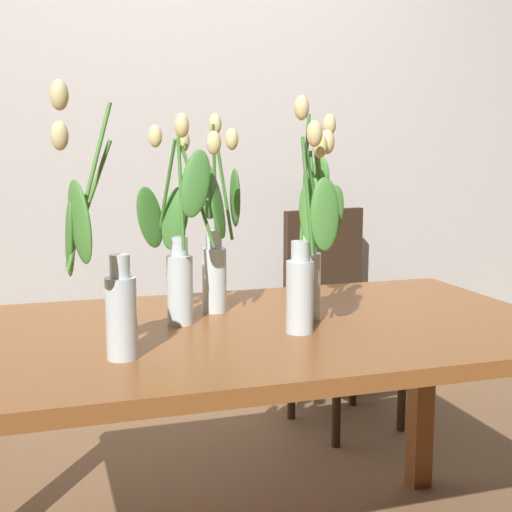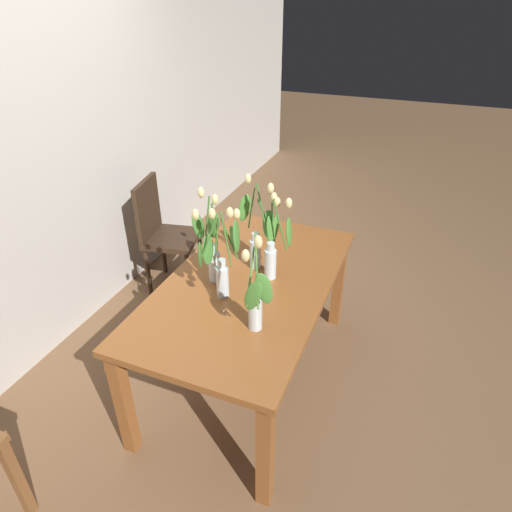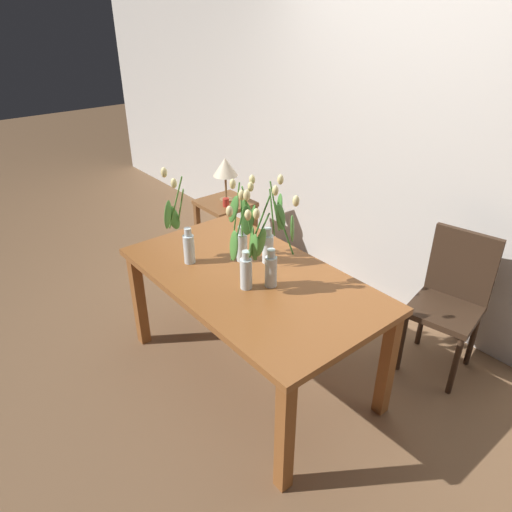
{
  "view_description": "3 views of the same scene",
  "coord_description": "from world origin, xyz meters",
  "px_view_note": "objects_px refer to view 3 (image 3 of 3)",
  "views": [
    {
      "loc": [
        -0.52,
        -1.67,
        1.19
      ],
      "look_at": [
        0.0,
        0.0,
        0.92
      ],
      "focal_mm": 48.69,
      "sensor_mm": 36.0,
      "label": 1
    },
    {
      "loc": [
        -1.93,
        -0.82,
        2.18
      ],
      "look_at": [
        -0.06,
        -0.07,
        0.96
      ],
      "focal_mm": 31.07,
      "sensor_mm": 36.0,
      "label": 2
    },
    {
      "loc": [
        1.84,
        -1.46,
        2.15
      ],
      "look_at": [
        0.04,
        0.01,
        0.88
      ],
      "focal_mm": 32.91,
      "sensor_mm": 36.0,
      "label": 3
    }
  ],
  "objects_px": {
    "side_table": "(225,213)",
    "tulip_vase_1": "(271,235)",
    "tulip_vase_0": "(243,228)",
    "pillar_candle": "(226,202)",
    "dining_chair": "(451,295)",
    "dining_table": "(251,289)",
    "tulip_vase_3": "(246,262)",
    "tulip_vase_2": "(269,254)",
    "tulip_vase_4": "(183,235)",
    "table_lamp": "(225,168)"
  },
  "relations": [
    {
      "from": "tulip_vase_0",
      "to": "tulip_vase_4",
      "type": "relative_size",
      "value": 0.92
    },
    {
      "from": "dining_table",
      "to": "tulip_vase_1",
      "type": "height_order",
      "value": "tulip_vase_1"
    },
    {
      "from": "tulip_vase_1",
      "to": "tulip_vase_2",
      "type": "bearing_deg",
      "value": -43.89
    },
    {
      "from": "tulip_vase_3",
      "to": "tulip_vase_4",
      "type": "distance_m",
      "value": 0.5
    },
    {
      "from": "tulip_vase_3",
      "to": "tulip_vase_0",
      "type": "bearing_deg",
      "value": 144.65
    },
    {
      "from": "side_table",
      "to": "table_lamp",
      "type": "xyz_separation_m",
      "value": [
        -0.01,
        0.02,
        0.42
      ]
    },
    {
      "from": "dining_table",
      "to": "tulip_vase_2",
      "type": "xyz_separation_m",
      "value": [
        0.16,
        0.0,
        0.3
      ]
    },
    {
      "from": "tulip_vase_4",
      "to": "side_table",
      "type": "distance_m",
      "value": 1.53
    },
    {
      "from": "dining_chair",
      "to": "pillar_candle",
      "type": "xyz_separation_m",
      "value": [
        -2.02,
        -0.28,
        0.06
      ]
    },
    {
      "from": "tulip_vase_2",
      "to": "dining_chair",
      "type": "xyz_separation_m",
      "value": [
        0.55,
        1.05,
        -0.42
      ]
    },
    {
      "from": "dining_chair",
      "to": "side_table",
      "type": "relative_size",
      "value": 1.69
    },
    {
      "from": "pillar_candle",
      "to": "tulip_vase_1",
      "type": "bearing_deg",
      "value": -24.36
    },
    {
      "from": "tulip_vase_0",
      "to": "tulip_vase_3",
      "type": "xyz_separation_m",
      "value": [
        0.27,
        -0.19,
        -0.04
      ]
    },
    {
      "from": "tulip_vase_1",
      "to": "tulip_vase_4",
      "type": "height_order",
      "value": "tulip_vase_4"
    },
    {
      "from": "tulip_vase_2",
      "to": "side_table",
      "type": "height_order",
      "value": "tulip_vase_2"
    },
    {
      "from": "dining_table",
      "to": "tulip_vase_3",
      "type": "distance_m",
      "value": 0.31
    },
    {
      "from": "dining_table",
      "to": "side_table",
      "type": "relative_size",
      "value": 2.91
    },
    {
      "from": "dining_chair",
      "to": "table_lamp",
      "type": "relative_size",
      "value": 2.34
    },
    {
      "from": "tulip_vase_2",
      "to": "tulip_vase_3",
      "type": "relative_size",
      "value": 1.12
    },
    {
      "from": "tulip_vase_0",
      "to": "tulip_vase_1",
      "type": "height_order",
      "value": "tulip_vase_1"
    },
    {
      "from": "tulip_vase_0",
      "to": "pillar_candle",
      "type": "xyz_separation_m",
      "value": [
        -1.14,
        0.69,
        -0.37
      ]
    },
    {
      "from": "dining_table",
      "to": "dining_chair",
      "type": "height_order",
      "value": "dining_chair"
    },
    {
      "from": "tulip_vase_4",
      "to": "dining_chair",
      "type": "relative_size",
      "value": 0.63
    },
    {
      "from": "dining_chair",
      "to": "tulip_vase_3",
      "type": "bearing_deg",
      "value": -117.55
    },
    {
      "from": "dining_chair",
      "to": "side_table",
      "type": "xyz_separation_m",
      "value": [
        -2.11,
        -0.22,
        -0.09
      ]
    },
    {
      "from": "tulip_vase_0",
      "to": "tulip_vase_1",
      "type": "distance_m",
      "value": 0.17
    },
    {
      "from": "tulip_vase_4",
      "to": "tulip_vase_1",
      "type": "bearing_deg",
      "value": 49.44
    },
    {
      "from": "dining_table",
      "to": "tulip_vase_2",
      "type": "height_order",
      "value": "tulip_vase_2"
    },
    {
      "from": "table_lamp",
      "to": "tulip_vase_0",
      "type": "bearing_deg",
      "value": -31.65
    },
    {
      "from": "tulip_vase_0",
      "to": "side_table",
      "type": "bearing_deg",
      "value": 148.85
    },
    {
      "from": "tulip_vase_1",
      "to": "dining_chair",
      "type": "bearing_deg",
      "value": 48.41
    },
    {
      "from": "tulip_vase_0",
      "to": "tulip_vase_4",
      "type": "xyz_separation_m",
      "value": [
        -0.22,
        -0.29,
        -0.04
      ]
    },
    {
      "from": "dining_table",
      "to": "dining_chair",
      "type": "distance_m",
      "value": 1.27
    },
    {
      "from": "tulip_vase_0",
      "to": "tulip_vase_3",
      "type": "distance_m",
      "value": 0.34
    },
    {
      "from": "tulip_vase_3",
      "to": "dining_table",
      "type": "bearing_deg",
      "value": 132.46
    },
    {
      "from": "tulip_vase_4",
      "to": "table_lamp",
      "type": "distance_m",
      "value": 1.47
    },
    {
      "from": "side_table",
      "to": "tulip_vase_1",
      "type": "bearing_deg",
      "value": -24.91
    },
    {
      "from": "tulip_vase_1",
      "to": "dining_chair",
      "type": "height_order",
      "value": "tulip_vase_1"
    },
    {
      "from": "tulip_vase_2",
      "to": "tulip_vase_3",
      "type": "height_order",
      "value": "tulip_vase_2"
    },
    {
      "from": "dining_table",
      "to": "pillar_candle",
      "type": "bearing_deg",
      "value": 149.54
    },
    {
      "from": "tulip_vase_0",
      "to": "pillar_candle",
      "type": "relative_size",
      "value": 7.19
    },
    {
      "from": "tulip_vase_2",
      "to": "table_lamp",
      "type": "relative_size",
      "value": 1.46
    },
    {
      "from": "tulip_vase_2",
      "to": "tulip_vase_4",
      "type": "bearing_deg",
      "value": -159.79
    },
    {
      "from": "tulip_vase_2",
      "to": "pillar_candle",
      "type": "xyz_separation_m",
      "value": [
        -1.47,
        0.77,
        -0.36
      ]
    },
    {
      "from": "dining_chair",
      "to": "pillar_candle",
      "type": "relative_size",
      "value": 12.4
    },
    {
      "from": "tulip_vase_1",
      "to": "tulip_vase_4",
      "type": "bearing_deg",
      "value": -130.56
    },
    {
      "from": "dining_table",
      "to": "tulip_vase_4",
      "type": "xyz_separation_m",
      "value": [
        -0.39,
        -0.2,
        0.27
      ]
    },
    {
      "from": "tulip_vase_2",
      "to": "pillar_candle",
      "type": "relative_size",
      "value": 7.73
    },
    {
      "from": "dining_table",
      "to": "tulip_vase_0",
      "type": "bearing_deg",
      "value": 154.18
    },
    {
      "from": "tulip_vase_4",
      "to": "pillar_candle",
      "type": "relative_size",
      "value": 7.81
    }
  ]
}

